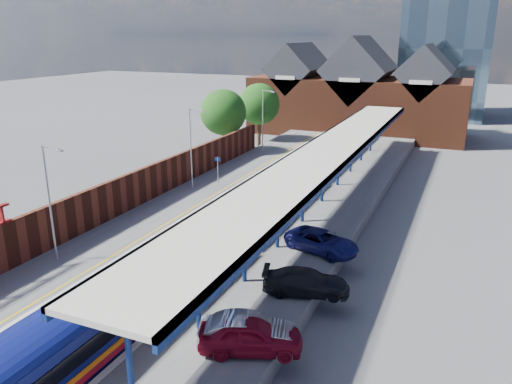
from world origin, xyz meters
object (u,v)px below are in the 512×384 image
parked_car_red (251,335)px  parked_car_silver (248,332)px  train (298,171)px  lamp_post_d (264,117)px  lamp_post_c (192,143)px  parked_car_blue (322,241)px  lamp_post_b (51,197)px  platform_sign (218,166)px  parked_car_dark (306,282)px

parked_car_red → parked_car_silver: bearing=20.7°
train → parked_car_red: 25.59m
lamp_post_d → lamp_post_c: bearing=-90.0°
train → parked_car_blue: train is taller
lamp_post_b → platform_sign: size_ratio=2.80×
parked_car_red → parked_car_blue: size_ratio=0.93×
train → platform_sign: size_ratio=26.36×
parked_car_silver → parked_car_blue: size_ratio=0.90×
platform_sign → parked_car_dark: (13.50, -15.94, -1.03)m
platform_sign → parked_car_dark: platform_sign is taller
parked_car_blue → lamp_post_c: bearing=77.9°
lamp_post_d → parked_car_red: 38.52m
lamp_post_c → parked_car_dark: (14.86, -13.94, -3.34)m
lamp_post_c → parked_car_red: bearing=-54.0°
parked_car_red → parked_car_silver: size_ratio=1.04×
parked_car_dark → parked_car_blue: (-0.74, 5.44, 0.00)m
parked_car_red → parked_car_dark: 5.74m
lamp_post_c → parked_car_red: size_ratio=1.59×
lamp_post_b → parked_car_red: bearing=-14.3°
parked_car_silver → parked_car_blue: 10.86m
lamp_post_d → lamp_post_b: bearing=-90.0°
parked_car_dark → train: bearing=4.4°
lamp_post_b → parked_car_red: size_ratio=1.59×
train → platform_sign: (-6.49, -3.13, 0.57)m
platform_sign → parked_car_silver: platform_sign is taller
parked_car_dark → parked_car_blue: 5.49m
train → lamp_post_c: (-7.86, -5.13, 2.87)m
lamp_post_d → parked_car_dark: (14.86, -29.94, -3.34)m
lamp_post_b → parked_car_dark: (14.86, 2.06, -3.34)m
parked_car_silver → train: bearing=-6.2°
lamp_post_b → lamp_post_d: same height
lamp_post_d → parked_car_dark: 33.59m
lamp_post_d → parked_car_red: lamp_post_d is taller
lamp_post_d → parked_car_blue: 28.47m
train → lamp_post_b: bearing=-110.4°
lamp_post_d → parked_car_red: (14.25, -35.64, -3.24)m
platform_sign → parked_car_red: bearing=-59.2°
lamp_post_b → parked_car_silver: size_ratio=1.64×
train → parked_car_blue: size_ratio=13.88×
train → lamp_post_c: 9.81m
train → lamp_post_b: 22.73m
lamp_post_c → parked_car_silver: size_ratio=1.64×
train → lamp_post_c: size_ratio=9.42×
lamp_post_c → parked_car_dark: bearing=-43.2°
lamp_post_c → parked_car_dark: size_ratio=1.55×
lamp_post_b → lamp_post_c: size_ratio=1.00×
platform_sign → parked_car_silver: (12.63, -21.36, -0.99)m
platform_sign → parked_car_blue: (12.76, -10.50, -1.03)m
parked_car_silver → parked_car_dark: parked_car_silver is taller
parked_car_blue → lamp_post_d: bearing=48.9°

